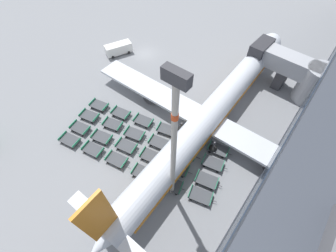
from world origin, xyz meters
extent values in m
plane|color=gray|center=(0.00, 0.00, 0.00)|extent=(500.00, 500.00, 0.00)
cube|color=#232D3D|center=(29.95, 0.00, 6.53)|extent=(0.12, 91.91, 3.79)
cylinder|color=#A8AAB2|center=(30.00, 7.54, 3.10)|extent=(4.89, 4.89, 6.20)
cube|color=#A8AAB2|center=(24.93, 7.77, 4.82)|extent=(10.29, 3.72, 2.76)
cube|color=#2D2D33|center=(19.86, 8.00, 4.82)|extent=(2.62, 4.99, 3.31)
cube|color=#38383D|center=(24.93, 7.77, 1.72)|extent=(1.73, 3.00, 3.44)
cylinder|color=silver|center=(20.16, -7.05, 3.11)|extent=(4.56, 43.09, 3.69)
sphere|color=silver|center=(19.73, 14.46, 3.11)|extent=(3.50, 3.50, 3.50)
cone|color=silver|center=(20.60, -28.56, 3.11)|extent=(3.59, 4.50, 3.50)
cube|color=orange|center=(20.58, -27.87, 8.42)|extent=(0.34, 2.77, 6.94)
cube|color=silver|center=(20.58, -27.80, 3.66)|extent=(11.54, 1.76, 0.24)
cube|color=silver|center=(20.20, -8.77, 2.28)|extent=(41.20, 4.64, 0.44)
cylinder|color=#333338|center=(30.67, -8.16, 1.08)|extent=(2.12, 3.31, 2.05)
cylinder|color=#333338|center=(9.71, -8.58, 1.08)|extent=(2.12, 3.31, 2.05)
cube|color=orange|center=(20.16, -7.05, 2.47)|extent=(4.54, 38.79, 0.66)
cylinder|color=#56565B|center=(19.89, 6.28, 1.39)|extent=(0.24, 0.24, 1.60)
sphere|color=black|center=(19.89, 6.28, 0.59)|extent=(1.17, 1.17, 1.17)
cylinder|color=#56565B|center=(22.99, -11.30, 1.39)|extent=(0.24, 0.24, 1.60)
sphere|color=black|center=(22.99, -11.30, 0.59)|extent=(1.17, 1.17, 1.17)
cylinder|color=#56565B|center=(17.50, -11.41, 1.39)|extent=(0.24, 0.24, 1.60)
sphere|color=black|center=(17.50, -11.41, 0.59)|extent=(1.17, 1.17, 1.17)
cube|color=white|center=(-4.30, -3.25, 1.18)|extent=(4.02, 5.66, 1.82)
cube|color=#1E232D|center=(-5.34, -5.61, 1.50)|extent=(1.65, 0.78, 0.64)
sphere|color=black|center=(-5.90, -4.42, 0.30)|extent=(0.60, 0.60, 0.60)
sphere|color=black|center=(-4.09, -5.21, 0.30)|extent=(0.60, 0.60, 0.60)
sphere|color=black|center=(-4.52, -1.28, 0.30)|extent=(0.60, 0.60, 0.60)
sphere|color=black|center=(-2.71, -2.08, 0.30)|extent=(0.60, 0.60, 0.60)
cube|color=#424449|center=(5.84, -22.97, 0.55)|extent=(3.09, 2.28, 0.10)
cube|color=#237F56|center=(7.18, -22.71, 0.76)|extent=(0.42, 1.75, 0.32)
cube|color=#237F56|center=(4.51, -23.24, 0.76)|extent=(0.42, 1.75, 0.32)
cube|color=#333338|center=(7.56, -22.63, 0.43)|extent=(0.70, 0.20, 0.06)
sphere|color=black|center=(6.95, -23.52, 0.18)|extent=(0.36, 0.36, 0.36)
sphere|color=black|center=(6.66, -22.04, 0.18)|extent=(0.36, 0.36, 0.36)
sphere|color=black|center=(5.03, -23.90, 0.18)|extent=(0.36, 0.36, 0.36)
sphere|color=black|center=(4.73, -22.43, 0.18)|extent=(0.36, 0.36, 0.36)
cube|color=#424449|center=(9.74, -21.93, 0.55)|extent=(3.09, 2.28, 0.10)
cube|color=#237F56|center=(11.08, -21.67, 0.76)|extent=(0.42, 1.75, 0.32)
cube|color=#237F56|center=(8.41, -22.19, 0.76)|extent=(0.42, 1.75, 0.32)
cube|color=#333338|center=(11.46, -21.59, 0.43)|extent=(0.70, 0.19, 0.06)
sphere|color=black|center=(10.85, -22.48, 0.18)|extent=(0.36, 0.36, 0.36)
sphere|color=black|center=(10.56, -21.00, 0.18)|extent=(0.36, 0.36, 0.36)
sphere|color=black|center=(8.92, -22.86, 0.18)|extent=(0.36, 0.36, 0.36)
sphere|color=black|center=(8.63, -21.38, 0.18)|extent=(0.36, 0.36, 0.36)
cube|color=#424449|center=(13.56, -20.97, 0.55)|extent=(3.10, 2.29, 0.10)
cube|color=#237F56|center=(14.89, -20.70, 0.76)|extent=(0.43, 1.75, 0.32)
cube|color=#237F56|center=(12.23, -21.24, 0.76)|extent=(0.43, 1.75, 0.32)
cube|color=#333338|center=(15.28, -20.62, 0.43)|extent=(0.70, 0.20, 0.06)
sphere|color=black|center=(14.67, -21.51, 0.18)|extent=(0.36, 0.36, 0.36)
sphere|color=black|center=(14.37, -20.04, 0.18)|extent=(0.36, 0.36, 0.36)
sphere|color=black|center=(12.75, -21.90, 0.18)|extent=(0.36, 0.36, 0.36)
sphere|color=black|center=(12.45, -20.43, 0.18)|extent=(0.36, 0.36, 0.36)
cube|color=#424449|center=(17.74, -20.17, 0.55)|extent=(3.11, 2.32, 0.10)
cube|color=#237F56|center=(19.07, -19.89, 0.76)|extent=(0.45, 1.75, 0.32)
cube|color=#237F56|center=(16.41, -20.46, 0.76)|extent=(0.45, 1.75, 0.32)
cube|color=#333338|center=(19.46, -19.81, 0.43)|extent=(0.70, 0.21, 0.06)
sphere|color=black|center=(18.86, -20.70, 0.18)|extent=(0.36, 0.36, 0.36)
sphere|color=black|center=(18.54, -19.23, 0.18)|extent=(0.36, 0.36, 0.36)
sphere|color=black|center=(16.94, -21.12, 0.18)|extent=(0.36, 0.36, 0.36)
sphere|color=black|center=(16.63, -19.65, 0.18)|extent=(0.36, 0.36, 0.36)
cube|color=#424449|center=(21.61, -19.17, 0.55)|extent=(3.19, 2.50, 0.10)
cube|color=#237F56|center=(22.92, -18.78, 0.76)|extent=(0.58, 1.72, 0.32)
cube|color=#237F56|center=(20.31, -19.56, 0.76)|extent=(0.58, 1.72, 0.32)
cube|color=#333338|center=(23.29, -18.67, 0.43)|extent=(0.69, 0.26, 0.06)
sphere|color=black|center=(22.77, -19.61, 0.18)|extent=(0.36, 0.36, 0.36)
sphere|color=black|center=(22.34, -18.17, 0.18)|extent=(0.36, 0.36, 0.36)
sphere|color=black|center=(20.89, -20.17, 0.18)|extent=(0.36, 0.36, 0.36)
sphere|color=black|center=(20.46, -18.73, 0.18)|extent=(0.36, 0.36, 0.36)
cube|color=#424449|center=(25.34, -18.01, 0.55)|extent=(3.18, 2.47, 0.10)
cube|color=#237F56|center=(26.65, -17.64, 0.76)|extent=(0.56, 1.73, 0.32)
cube|color=#237F56|center=(24.04, -18.38, 0.76)|extent=(0.56, 1.73, 0.32)
cube|color=#333338|center=(27.03, -17.53, 0.43)|extent=(0.69, 0.25, 0.06)
sphere|color=black|center=(26.49, -18.47, 0.18)|extent=(0.36, 0.36, 0.36)
sphere|color=black|center=(26.08, -17.02, 0.18)|extent=(0.36, 0.36, 0.36)
sphere|color=black|center=(24.61, -19.00, 0.18)|extent=(0.36, 0.36, 0.36)
sphere|color=black|center=(24.20, -17.56, 0.18)|extent=(0.36, 0.36, 0.36)
cube|color=#424449|center=(5.25, -20.65, 0.55)|extent=(3.10, 2.29, 0.10)
cube|color=#237F56|center=(6.59, -20.38, 0.76)|extent=(0.43, 1.75, 0.32)
cube|color=#237F56|center=(3.92, -20.92, 0.76)|extent=(0.43, 1.75, 0.32)
cube|color=#333338|center=(6.97, -20.30, 0.43)|extent=(0.70, 0.20, 0.06)
sphere|color=black|center=(6.36, -21.19, 0.18)|extent=(0.36, 0.36, 0.36)
sphere|color=black|center=(6.06, -19.72, 0.18)|extent=(0.36, 0.36, 0.36)
sphere|color=black|center=(4.44, -21.58, 0.18)|extent=(0.36, 0.36, 0.36)
sphere|color=black|center=(4.14, -20.10, 0.18)|extent=(0.36, 0.36, 0.36)
cube|color=#424449|center=(9.12, -19.73, 0.55)|extent=(3.14, 2.39, 0.10)
cube|color=#237F56|center=(10.45, -19.40, 0.76)|extent=(0.50, 1.74, 0.32)
cube|color=#237F56|center=(7.80, -20.05, 0.76)|extent=(0.50, 1.74, 0.32)
cube|color=#333338|center=(10.82, -19.31, 0.43)|extent=(0.69, 0.22, 0.06)
sphere|color=black|center=(10.25, -20.23, 0.18)|extent=(0.36, 0.36, 0.36)
sphere|color=black|center=(9.90, -18.76, 0.18)|extent=(0.36, 0.36, 0.36)
sphere|color=black|center=(8.35, -20.69, 0.18)|extent=(0.36, 0.36, 0.36)
sphere|color=black|center=(7.99, -19.23, 0.18)|extent=(0.36, 0.36, 0.36)
cube|color=#424449|center=(13.05, -18.58, 0.55)|extent=(3.11, 2.32, 0.10)
cube|color=#237F56|center=(14.38, -18.29, 0.76)|extent=(0.45, 1.75, 0.32)
cube|color=#237F56|center=(11.72, -18.87, 0.76)|extent=(0.45, 1.75, 0.32)
cube|color=#333338|center=(14.76, -18.21, 0.43)|extent=(0.70, 0.21, 0.06)
sphere|color=black|center=(14.17, -19.11, 0.18)|extent=(0.36, 0.36, 0.36)
sphere|color=black|center=(13.85, -17.64, 0.18)|extent=(0.36, 0.36, 0.36)
sphere|color=black|center=(12.25, -19.52, 0.18)|extent=(0.36, 0.36, 0.36)
sphere|color=black|center=(11.93, -18.05, 0.18)|extent=(0.36, 0.36, 0.36)
cube|color=#424449|center=(16.90, -17.63, 0.55)|extent=(3.11, 2.32, 0.10)
cube|color=#237F56|center=(18.23, -17.34, 0.76)|extent=(0.45, 1.75, 0.32)
cube|color=#237F56|center=(15.57, -17.92, 0.76)|extent=(0.45, 1.75, 0.32)
cube|color=#333338|center=(18.61, -17.26, 0.43)|extent=(0.70, 0.21, 0.06)
sphere|color=black|center=(18.01, -18.16, 0.18)|extent=(0.36, 0.36, 0.36)
sphere|color=black|center=(17.70, -16.69, 0.18)|extent=(0.36, 0.36, 0.36)
sphere|color=black|center=(16.10, -18.57, 0.18)|extent=(0.36, 0.36, 0.36)
sphere|color=black|center=(15.78, -17.10, 0.18)|extent=(0.36, 0.36, 0.36)
cube|color=#424449|center=(20.89, -16.73, 0.55)|extent=(3.14, 2.37, 0.10)
cube|color=#237F56|center=(22.21, -16.41, 0.76)|extent=(0.49, 1.74, 0.32)
cube|color=#237F56|center=(19.56, -17.04, 0.76)|extent=(0.49, 1.74, 0.32)
cube|color=#333338|center=(22.59, -16.32, 0.43)|extent=(0.69, 0.22, 0.06)
sphere|color=black|center=(22.02, -17.23, 0.18)|extent=(0.36, 0.36, 0.36)
sphere|color=black|center=(21.67, -15.77, 0.18)|extent=(0.36, 0.36, 0.36)
sphere|color=black|center=(20.11, -17.69, 0.18)|extent=(0.36, 0.36, 0.36)
sphere|color=black|center=(19.76, -16.22, 0.18)|extent=(0.36, 0.36, 0.36)
cube|color=#424449|center=(24.84, -15.82, 0.55)|extent=(3.14, 2.39, 0.10)
cube|color=#237F56|center=(26.16, -15.50, 0.76)|extent=(0.50, 1.74, 0.32)
cube|color=#237F56|center=(23.52, -16.14, 0.76)|extent=(0.50, 1.74, 0.32)
cube|color=#333338|center=(26.54, -15.41, 0.43)|extent=(0.69, 0.22, 0.06)
sphere|color=black|center=(25.97, -16.32, 0.18)|extent=(0.36, 0.36, 0.36)
sphere|color=black|center=(25.61, -14.86, 0.18)|extent=(0.36, 0.36, 0.36)
sphere|color=black|center=(24.06, -16.79, 0.18)|extent=(0.36, 0.36, 0.36)
sphere|color=black|center=(23.71, -15.32, 0.18)|extent=(0.36, 0.36, 0.36)
cube|color=#424449|center=(4.47, -18.21, 0.55)|extent=(3.14, 2.38, 0.10)
cube|color=#237F56|center=(5.79, -17.89, 0.76)|extent=(0.49, 1.74, 0.32)
cube|color=#237F56|center=(3.14, -18.53, 0.76)|extent=(0.49, 1.74, 0.32)
cube|color=#333338|center=(6.17, -17.79, 0.43)|extent=(0.69, 0.22, 0.06)
sphere|color=black|center=(5.60, -18.71, 0.18)|extent=(0.36, 0.36, 0.36)
sphere|color=black|center=(5.24, -17.24, 0.18)|extent=(0.36, 0.36, 0.36)
sphere|color=black|center=(3.69, -19.17, 0.18)|extent=(0.36, 0.36, 0.36)
sphere|color=black|center=(3.34, -17.71, 0.18)|extent=(0.36, 0.36, 0.36)
cube|color=#424449|center=(8.59, -17.06, 0.55)|extent=(3.17, 2.44, 0.10)
cube|color=#237F56|center=(9.90, -16.70, 0.76)|extent=(0.54, 1.73, 0.32)
cube|color=#237F56|center=(7.28, -17.42, 0.76)|extent=(0.54, 1.73, 0.32)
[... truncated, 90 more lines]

